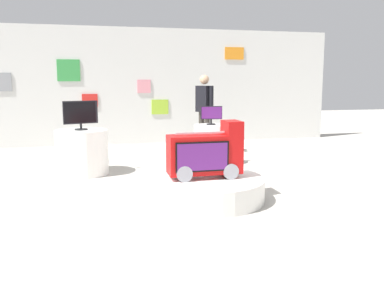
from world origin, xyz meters
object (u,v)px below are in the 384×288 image
main_display_pedestal (204,189)px  display_pedestal_center_rear (211,145)px  tv_on_left_rear (80,114)px  novelty_firetruck_tv (206,155)px  display_pedestal_left_rear (82,152)px  shopper_browsing_near_truck (204,108)px  tv_on_center_rear (211,114)px

main_display_pedestal → display_pedestal_center_rear: display_pedestal_center_rear is taller
main_display_pedestal → tv_on_left_rear: bearing=128.9°
novelty_firetruck_tv → display_pedestal_center_rear: novelty_firetruck_tv is taller
novelty_firetruck_tv → display_pedestal_left_rear: novelty_firetruck_tv is taller
main_display_pedestal → shopper_browsing_near_truck: size_ratio=0.94×
tv_on_left_rear → shopper_browsing_near_truck: size_ratio=0.33×
tv_on_left_rear → display_pedestal_left_rear: bearing=72.8°
main_display_pedestal → display_pedestal_left_rear: display_pedestal_left_rear is taller
display_pedestal_center_rear → shopper_browsing_near_truck: (0.18, 1.15, 0.63)m
shopper_browsing_near_truck → tv_on_left_rear: bearing=-150.6°
novelty_firetruck_tv → tv_on_left_rear: bearing=129.2°
display_pedestal_left_rear → display_pedestal_center_rear: (2.37, 0.28, 0.00)m
display_pedestal_center_rear → novelty_firetruck_tv: bearing=-107.9°
novelty_firetruck_tv → shopper_browsing_near_truck: (0.92, 3.44, 0.40)m
novelty_firetruck_tv → display_pedestal_left_rear: 2.60m
tv_on_left_rear → shopper_browsing_near_truck: shopper_browsing_near_truck is taller
novelty_firetruck_tv → tv_on_center_rear: bearing=72.1°
shopper_browsing_near_truck → display_pedestal_left_rear: bearing=-150.7°
tv_on_left_rear → tv_on_center_rear: bearing=6.8°
tv_on_left_rear → display_pedestal_center_rear: bearing=6.9°
main_display_pedestal → tv_on_center_rear: tv_on_center_rear is taller
main_display_pedestal → display_pedestal_left_rear: size_ratio=1.82×
main_display_pedestal → display_pedestal_left_rear: 2.58m
display_pedestal_center_rear → shopper_browsing_near_truck: size_ratio=0.45×
main_display_pedestal → tv_on_center_rear: (0.76, 2.28, 0.81)m
display_pedestal_left_rear → tv_on_center_rear: 2.45m
tv_on_left_rear → tv_on_center_rear: (2.37, 0.28, -0.07)m
main_display_pedestal → tv_on_center_rear: size_ratio=3.88×
main_display_pedestal → novelty_firetruck_tv: (0.02, -0.01, 0.46)m
tv_on_center_rear → tv_on_left_rear: bearing=-173.2°
novelty_firetruck_tv → main_display_pedestal: bearing=160.8°
tv_on_left_rear → display_pedestal_center_rear: (2.37, 0.28, -0.65)m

